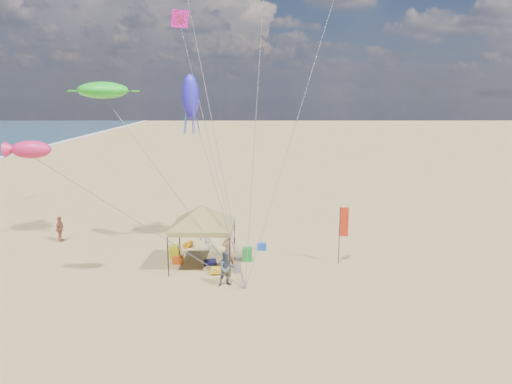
# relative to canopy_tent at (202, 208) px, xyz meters

# --- Properties ---
(ground) EXTENTS (280.00, 280.00, 0.00)m
(ground) POSITION_rel_canopy_tent_xyz_m (2.69, -3.58, -3.09)
(ground) COLOR tan
(ground) RESTS_ON ground
(canopy_tent) EXTENTS (6.02, 6.02, 3.71)m
(canopy_tent) POSITION_rel_canopy_tent_xyz_m (0.00, 0.00, 0.00)
(canopy_tent) COLOR black
(canopy_tent) RESTS_ON ground
(feather_flag) EXTENTS (0.47, 0.04, 3.06)m
(feather_flag) POSITION_rel_canopy_tent_xyz_m (7.16, 0.38, -1.04)
(feather_flag) COLOR black
(feather_flag) RESTS_ON ground
(cooler_red) EXTENTS (0.54, 0.38, 0.38)m
(cooler_red) POSITION_rel_canopy_tent_xyz_m (-1.37, 0.40, -2.90)
(cooler_red) COLOR #CE4B10
(cooler_red) RESTS_ON ground
(cooler_blue) EXTENTS (0.54, 0.38, 0.38)m
(cooler_blue) POSITION_rel_canopy_tent_xyz_m (3.03, 2.67, -2.90)
(cooler_blue) COLOR #1542B1
(cooler_blue) RESTS_ON ground
(bag_navy) EXTENTS (0.69, 0.54, 0.36)m
(bag_navy) POSITION_rel_canopy_tent_xyz_m (0.33, 0.08, -2.91)
(bag_navy) COLOR black
(bag_navy) RESTS_ON ground
(bag_orange) EXTENTS (0.54, 0.69, 0.36)m
(bag_orange) POSITION_rel_canopy_tent_xyz_m (-1.20, 3.15, -2.91)
(bag_orange) COLOR #C56F0A
(bag_orange) RESTS_ON ground
(chair_green) EXTENTS (0.50, 0.50, 0.70)m
(chair_green) POSITION_rel_canopy_tent_xyz_m (2.23, 0.84, -2.74)
(chair_green) COLOR #157725
(chair_green) RESTS_ON ground
(chair_yellow) EXTENTS (0.50, 0.50, 0.70)m
(chair_yellow) POSITION_rel_canopy_tent_xyz_m (-1.68, 1.27, -2.74)
(chair_yellow) COLOR #D1D317
(chair_yellow) RESTS_ON ground
(crate_grey) EXTENTS (0.34, 0.30, 0.28)m
(crate_grey) POSITION_rel_canopy_tent_xyz_m (1.78, -0.92, -2.95)
(crate_grey) COLOR slate
(crate_grey) RESTS_ON ground
(beach_cart) EXTENTS (0.90, 0.50, 0.24)m
(beach_cart) POSITION_rel_canopy_tent_xyz_m (0.94, -1.12, -2.89)
(beach_cart) COLOR gold
(beach_cart) RESTS_ON ground
(person_near_a) EXTENTS (0.73, 0.52, 1.88)m
(person_near_a) POSITION_rel_canopy_tent_xyz_m (1.33, -0.21, -2.15)
(person_near_a) COLOR tan
(person_near_a) RESTS_ON ground
(person_near_b) EXTENTS (0.93, 0.81, 1.62)m
(person_near_b) POSITION_rel_canopy_tent_xyz_m (1.33, -2.58, -2.28)
(person_near_b) COLOR #3E4754
(person_near_b) RESTS_ON ground
(person_near_c) EXTENTS (1.18, 0.96, 1.59)m
(person_near_c) POSITION_rel_canopy_tent_xyz_m (-0.02, 2.57, -2.30)
(person_near_c) COLOR white
(person_near_c) RESTS_ON ground
(person_far_a) EXTENTS (0.43, 0.92, 1.53)m
(person_far_a) POSITION_rel_canopy_tent_xyz_m (-9.00, 4.38, -2.32)
(person_far_a) COLOR #9D583C
(person_far_a) RESTS_ON ground
(turtle_kite) EXTENTS (3.32, 3.01, 0.91)m
(turtle_kite) POSITION_rel_canopy_tent_xyz_m (-5.59, 3.20, 5.78)
(turtle_kite) COLOR green
(turtle_kite) RESTS_ON ground
(fish_kite) EXTENTS (1.93, 1.30, 0.78)m
(fish_kite) POSITION_rel_canopy_tent_xyz_m (-7.11, -2.63, 3.22)
(fish_kite) COLOR #D41F56
(fish_kite) RESTS_ON ground
(squid_kite) EXTENTS (0.90, 0.90, 2.30)m
(squid_kite) POSITION_rel_canopy_tent_xyz_m (-0.72, 2.17, 5.46)
(squid_kite) COLOR #2822D0
(squid_kite) RESTS_ON ground
(stunt_kite_pink) EXTENTS (1.32, 0.98, 1.11)m
(stunt_kite_pink) POSITION_rel_canopy_tent_xyz_m (-2.43, 11.17, 10.59)
(stunt_kite_pink) COLOR #FF1ACC
(stunt_kite_pink) RESTS_ON ground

